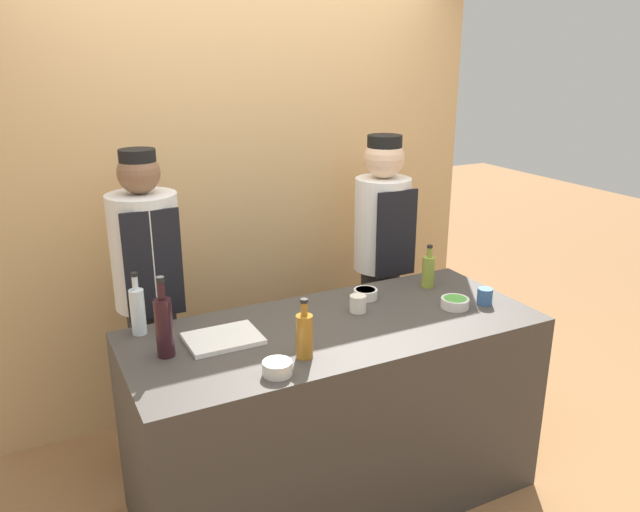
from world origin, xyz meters
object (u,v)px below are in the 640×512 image
object	(u,v)px
bottle_oil	(428,270)
cup_cream	(358,304)
sauce_bowl_green	(455,302)
chef_right	(381,260)
cup_blue	(485,296)
chef_left	(151,301)
bottle_wine	(164,326)
cutting_board	(223,338)
bottle_amber	(304,335)
sauce_bowl_purple	(365,293)
bottle_clear	(138,310)
sauce_bowl_red	(277,367)

from	to	relation	value
bottle_oil	cup_cream	bearing A→B (deg)	-166.29
sauce_bowl_green	chef_right	world-z (taller)	chef_right
cup_blue	chef_left	xyz separation A→B (m)	(-1.43, 0.79, -0.05)
bottle_wine	bottle_oil	size ratio (longest dim) A/B	1.50
cutting_board	chef_right	distance (m)	1.31
cup_blue	cup_cream	bearing A→B (deg)	161.67
bottle_amber	chef_left	size ratio (longest dim) A/B	0.15
sauce_bowl_purple	bottle_wine	size ratio (longest dim) A/B	0.35
bottle_clear	chef_right	size ratio (longest dim) A/B	0.17
sauce_bowl_purple	bottle_clear	xyz separation A→B (m)	(-1.08, 0.09, 0.08)
cutting_board	bottle_amber	bearing A→B (deg)	-50.01
cup_blue	bottle_oil	bearing A→B (deg)	108.21
bottle_oil	chef_right	size ratio (longest dim) A/B	0.14
sauce_bowl_purple	cup_blue	distance (m)	0.57
bottle_clear	bottle_amber	bearing A→B (deg)	-43.77
sauce_bowl_purple	bottle_oil	xyz separation A→B (m)	(0.37, -0.01, 0.06)
sauce_bowl_red	cutting_board	size ratio (longest dim) A/B	0.37
bottle_clear	chef_left	xyz separation A→B (m)	(0.13, 0.37, -0.12)
bottle_amber	cup_cream	size ratio (longest dim) A/B	3.14
cup_blue	chef_right	xyz separation A→B (m)	(-0.09, 0.79, -0.04)
cutting_board	cup_blue	world-z (taller)	cup_blue
chef_right	cup_blue	bearing A→B (deg)	-83.58
cutting_board	bottle_wine	xyz separation A→B (m)	(-0.25, -0.03, 0.12)
sauce_bowl_green	cutting_board	xyz separation A→B (m)	(-1.10, 0.16, -0.02)
cutting_board	bottle_wine	distance (m)	0.28
sauce_bowl_purple	cup_blue	bearing A→B (deg)	-34.03
bottle_amber	chef_right	size ratio (longest dim) A/B	0.15
chef_right	sauce_bowl_purple	bearing A→B (deg)	-129.58
bottle_oil	bottle_amber	xyz separation A→B (m)	(-0.91, -0.42, 0.01)
sauce_bowl_purple	bottle_amber	size ratio (longest dim) A/B	0.47
bottle_wine	chef_right	bearing A→B (deg)	24.04
bottle_amber	bottle_clear	bearing A→B (deg)	136.23
sauce_bowl_green	sauce_bowl_red	bearing A→B (deg)	-168.10
bottle_oil	cup_blue	bearing A→B (deg)	-71.79
bottle_oil	bottle_clear	xyz separation A→B (m)	(-1.45, 0.10, 0.02)
sauce_bowl_green	cup_blue	xyz separation A→B (m)	(0.15, -0.03, 0.01)
cutting_board	chef_right	bearing A→B (deg)	27.38
cutting_board	cup_blue	size ratio (longest dim) A/B	3.90
bottle_wine	chef_left	world-z (taller)	chef_left
chef_right	bottle_clear	bearing A→B (deg)	-165.69
bottle_amber	chef_left	xyz separation A→B (m)	(-0.42, 0.89, -0.11)
bottle_clear	chef_right	bearing A→B (deg)	14.31
bottle_wine	cup_blue	xyz separation A→B (m)	(1.50, -0.16, -0.09)
bottle_amber	sauce_bowl_green	bearing A→B (deg)	8.83
bottle_oil	cup_blue	size ratio (longest dim) A/B	2.83
sauce_bowl_red	chef_left	xyz separation A→B (m)	(-0.26, 0.97, -0.04)
cup_cream	chef_left	distance (m)	1.02
sauce_bowl_red	cup_blue	size ratio (longest dim) A/B	1.44
sauce_bowl_red	cup_cream	size ratio (longest dim) A/B	1.42
sauce_bowl_purple	chef_left	bearing A→B (deg)	153.80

